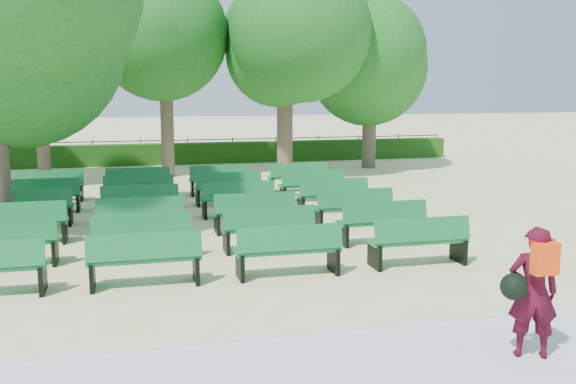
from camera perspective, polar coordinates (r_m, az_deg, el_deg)
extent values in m
plane|color=beige|center=(14.48, -7.74, -3.95)|extent=(120.00, 120.00, 0.00)
cube|color=silver|center=(7.53, -1.36, -16.42)|extent=(30.00, 2.20, 0.06)
cube|color=silver|center=(8.55, -3.08, -13.03)|extent=(30.00, 0.12, 0.10)
cube|color=#1E5014|center=(28.21, -10.85, 3.34)|extent=(26.00, 0.70, 0.90)
cube|color=#126B32|center=(15.42, -12.98, -1.52)|extent=(1.87, 0.53, 0.06)
cube|color=#126B32|center=(15.16, -13.00, -0.71)|extent=(1.87, 0.15, 0.44)
imported|color=#3F0919|center=(8.32, 20.95, -8.32)|extent=(0.69, 0.57, 1.62)
cube|color=#FF460D|center=(8.05, 21.89, -5.52)|extent=(0.30, 0.15, 0.38)
sphere|color=black|center=(8.08, 19.44, -7.95)|extent=(0.32, 0.32, 0.32)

